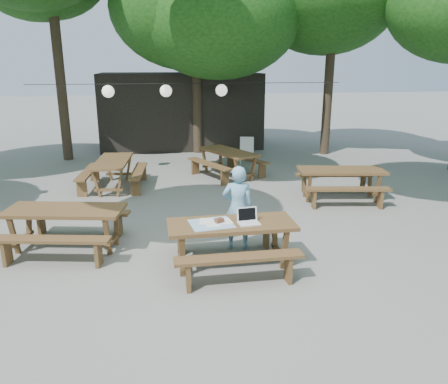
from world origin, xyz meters
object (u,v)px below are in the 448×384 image
plastic_chair (247,158)px  main_picnic_table (231,244)px  picnic_table_nw (67,228)px  woman (238,208)px

plastic_chair → main_picnic_table: bearing=-90.4°
main_picnic_table → picnic_table_nw: (-2.72, 1.15, 0.00)m
plastic_chair → picnic_table_nw: bearing=-113.6°
main_picnic_table → woman: 0.83m
picnic_table_nw → plastic_chair: bearing=63.7°
main_picnic_table → woman: size_ratio=1.34×
picnic_table_nw → woman: (2.96, -0.45, 0.36)m
picnic_table_nw → plastic_chair: plastic_chair is taller
main_picnic_table → plastic_chair: size_ratio=2.22×
picnic_table_nw → woman: 3.02m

